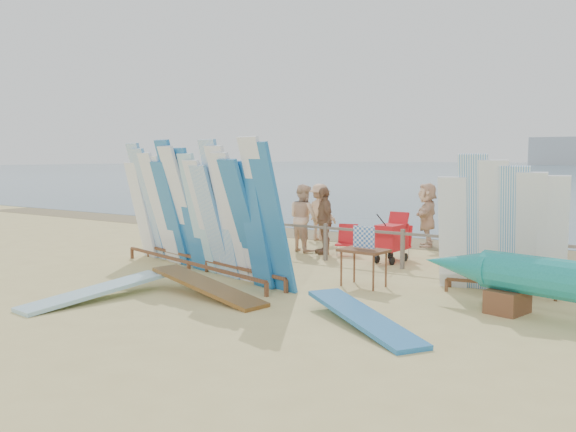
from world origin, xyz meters
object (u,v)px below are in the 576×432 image
Objects in this scene: vendor_table at (364,267)px; beachgoer_3 at (320,212)px; beach_chair_right at (347,246)px; beachgoer_1 at (221,206)px; beachgoer_5 at (427,215)px; beachgoer_8 at (467,226)px; side_surfboard_rack at (501,232)px; beachgoer_extra_1 at (219,202)px; flat_board_b at (95,300)px; beach_chair_left at (398,249)px; beachgoer_6 at (491,229)px; flat_board_c at (208,297)px; beachgoer_2 at (303,218)px; flat_board_d at (363,326)px; stroller at (392,242)px; main_surfboard_rack at (197,213)px; beachgoer_4 at (324,220)px; beachgoer_11 at (232,203)px.

beachgoer_3 is at bearing 134.17° from vendor_table.
beachgoer_1 is (-5.51, 1.56, 0.67)m from beach_chair_right.
beachgoer_5 is at bearing 50.03° from beach_chair_right.
beachgoer_5 is at bearing -0.05° from beachgoer_8.
side_surfboard_rack is 1.44× the size of beachgoer_5.
beachgoer_3 is (4.54, -0.68, -0.08)m from beachgoer_extra_1.
flat_board_b is at bearing 99.82° from beachgoer_3.
beach_chair_left is 3.86m from beachgoer_3.
beachgoer_3 is at bearing 149.73° from beach_chair_left.
flat_board_c is at bearing 123.65° from beachgoer_6.
beachgoer_2 is (5.28, -2.73, -0.04)m from beachgoer_extra_1.
beachgoer_8 is at bearing 17.16° from beach_chair_left.
beachgoer_1 is 1.01× the size of beachgoer_2.
beach_chair_left is at bearing -153.63° from beachgoer_2.
side_surfboard_rack is at bearing 179.83° from beachgoer_2.
beachgoer_2 reaches higher than flat_board_c.
vendor_table is at bearing 130.30° from beachgoer_6.
beachgoer_6 reaches higher than vendor_table.
flat_board_d is 9.36m from beachgoer_3.
stroller is 0.65× the size of beachgoer_6.
flat_board_b is 1.00× the size of flat_board_c.
main_surfboard_rack is 2.12× the size of flat_board_c.
beachgoer_6 reaches higher than beachgoer_3.
stroller reaches higher than beach_chair_right.
beach_chair_right is (-4.44, 2.26, -0.92)m from side_surfboard_rack.
flat_board_d is 6.56m from beach_chair_right.
main_surfboard_rack is 3.21× the size of beachgoer_5.
stroller reaches higher than flat_board_b.
flat_board_d is at bearing -4.34° from beachgoer_5.
beachgoer_2 is (-2.65, 0.23, 0.42)m from stroller.
flat_board_b is 8.57m from beachgoer_6.
main_surfboard_rack reaches higher than beachgoer_4.
flat_board_d is (4.69, 1.16, 0.00)m from flat_board_b.
stroller is (1.38, -0.29, 0.24)m from beach_chair_right.
beach_chair_left is at bearing -14.23° from beachgoer_5.
beachgoer_extra_1 is (-9.91, 8.29, 0.93)m from flat_board_d.
beachgoer_5 reaches higher than beachgoer_11.
flat_board_b is 1.58× the size of beachgoer_3.
flat_board_b is 1.97m from flat_board_c.
beach_chair_left is at bearing 52.22° from flat_board_d.
vendor_table is 0.63× the size of beachgoer_extra_1.
beach_chair_left is at bearing 50.39° from beachgoer_extra_1.
vendor_table is 0.66× the size of beachgoer_2.
beach_chair_left is at bearing 157.12° from beachgoer_3.
side_surfboard_rack reaches higher than beachgoer_4.
beachgoer_1 is at bearing 123.43° from flat_board_b.
beachgoer_5 is 0.99× the size of beachgoer_1.
beachgoer_4 is at bearing -173.67° from beach_chair_left.
stroller is at bearing 67.39° from main_surfboard_rack.
main_surfboard_rack is 3.36× the size of beachgoer_3.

